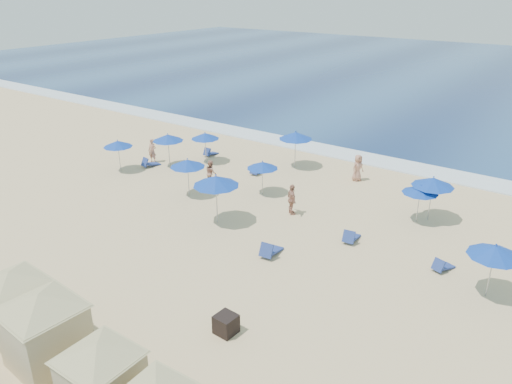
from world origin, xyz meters
TOP-DOWN VIEW (x-y plane):
  - ground at (0.00, 0.00)m, footprint 160.00×160.00m
  - ocean at (0.00, 55.00)m, footprint 160.00×80.00m
  - surf_line at (0.00, 15.50)m, footprint 160.00×2.50m
  - trash_bin at (3.20, -5.11)m, footprint 0.76×0.76m
  - cabana_0 at (-2.78, -9.41)m, footprint 4.46×4.46m
  - cabana_1 at (-0.53, -9.70)m, footprint 4.72×4.72m
  - cabana_2 at (2.49, -9.87)m, footprint 4.14×4.14m
  - umbrella_0 at (-10.90, 6.25)m, footprint 2.06×2.06m
  - umbrella_1 at (-12.96, 3.72)m, footprint 1.90×1.90m
  - umbrella_2 at (-9.45, 8.34)m, footprint 1.93×1.93m
  - umbrella_3 at (-6.42, 3.34)m, footprint 2.03×2.03m
  - umbrella_4 at (-3.92, 11.12)m, footprint 2.25×2.25m
  - umbrella_5 at (-3.04, 6.03)m, footprint 1.84×1.84m
  - umbrella_6 at (-2.76, 1.54)m, footprint 2.38×2.38m
  - umbrella_7 at (5.66, 7.70)m, footprint 1.85×1.85m
  - umbrella_8 at (6.07, 8.30)m, footprint 2.17×2.17m
  - umbrella_9 at (10.23, 2.75)m, footprint 2.08×2.08m
  - beach_chair_0 at (-12.00, 5.40)m, footprint 0.78×1.35m
  - beach_chair_1 at (-10.15, 9.56)m, footprint 0.59×1.24m
  - beach_chair_2 at (-5.28, 8.53)m, footprint 0.71×1.28m
  - beach_chair_3 at (1.39, 0.33)m, footprint 0.77×1.45m
  - beach_chair_4 at (3.81, 3.73)m, footprint 0.72×1.34m
  - beach_chair_5 at (8.20, 3.65)m, footprint 0.85×1.24m
  - beachgoer_0 at (-12.46, 6.18)m, footprint 0.67×0.50m
  - beachgoer_1 at (-6.47, 5.40)m, footprint 0.96×0.91m
  - beachgoer_2 at (-0.15, 4.66)m, footprint 1.05×0.95m
  - beachgoer_3 at (0.57, 11.30)m, footprint 0.80×0.97m

SIDE VIEW (x-z plane):
  - ground at x=0.00m, z-range 0.00..0.00m
  - ocean at x=0.00m, z-range 0.00..0.06m
  - surf_line at x=0.00m, z-range 0.00..0.08m
  - beach_chair_5 at x=8.20m, z-range -0.10..0.53m
  - beach_chair_2 at x=-5.28m, z-range -0.10..0.56m
  - beach_chair_1 at x=-10.15m, z-range -0.10..0.57m
  - beach_chair_0 at x=-12.00m, z-range -0.11..0.59m
  - beach_chair_4 at x=3.81m, z-range -0.11..0.60m
  - beach_chair_3 at x=1.39m, z-range -0.12..0.65m
  - trash_bin at x=3.20m, z-range 0.00..0.72m
  - beachgoer_1 at x=-6.47m, z-range 0.00..1.57m
  - beachgoer_0 at x=-12.46m, z-range 0.00..1.67m
  - beachgoer_3 at x=0.57m, z-range 0.00..1.71m
  - beachgoer_2 at x=-0.15m, z-range 0.00..1.72m
  - cabana_2 at x=2.49m, z-range 0.19..2.79m
  - cabana_0 at x=-2.78m, z-range 0.20..3.01m
  - cabana_1 at x=-0.53m, z-range 0.22..3.18m
  - umbrella_5 at x=-3.04m, z-range 0.77..2.86m
  - umbrella_7 at x=5.66m, z-range 0.78..2.89m
  - umbrella_1 at x=-12.96m, z-range 0.79..2.95m
  - umbrella_2 at x=-9.45m, z-range 0.81..3.00m
  - umbrella_3 at x=-6.42m, z-range 0.85..3.15m
  - umbrella_0 at x=-10.90m, z-range 0.86..3.21m
  - umbrella_9 at x=10.23m, z-range 0.87..3.24m
  - umbrella_8 at x=6.07m, z-range 0.91..3.38m
  - umbrella_4 at x=-3.92m, z-range 0.94..3.50m
  - umbrella_6 at x=-2.76m, z-range 0.99..3.70m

